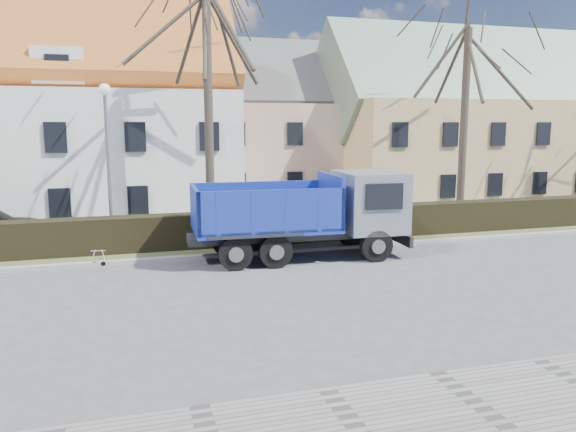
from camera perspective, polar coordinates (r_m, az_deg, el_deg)
name	(u,v)px	position (r m, az deg, el deg)	size (l,w,h in m)	color
ground	(326,287)	(16.39, 3.83, -7.25)	(120.00, 120.00, 0.00)	#4E4E51
curb_far	(282,251)	(20.61, -0.61, -3.58)	(80.00, 0.30, 0.12)	#989691
grass_strip	(271,243)	(22.12, -1.75, -2.71)	(80.00, 3.00, 0.10)	#4A532E
hedge	(272,229)	(21.81, -1.62, -1.28)	(60.00, 0.90, 1.30)	black
building_pink	(276,134)	(36.00, -1.21, 8.31)	(10.80, 8.80, 8.00)	#CAA68F
building_yellow	(468,130)	(38.31, 17.83, 8.30)	(18.80, 10.80, 8.50)	tan
tree_1	(208,82)	(23.53, -8.14, 13.29)	(9.20, 9.20, 12.65)	#372E26
tree_2	(465,106)	(27.92, 17.53, 10.64)	(8.00, 8.00, 11.00)	#372E26
dump_truck	(293,215)	(19.52, 0.50, 0.14)	(7.74, 2.88, 3.10)	navy
streetlight	(109,167)	(21.78, -17.76, 4.76)	(0.48, 0.48, 6.19)	gray
cart_frame	(93,257)	(19.74, -19.23, -3.98)	(0.66, 0.38, 0.60)	silver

